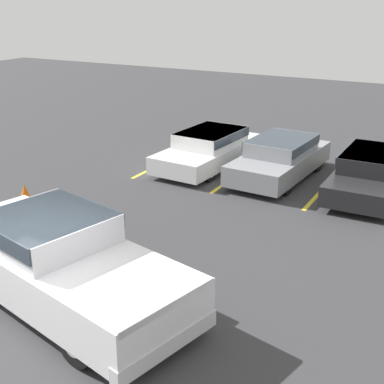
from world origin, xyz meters
TOP-DOWN VIEW (x-y plane):
  - ground_plane at (0.00, 0.00)m, footprint 60.00×60.00m
  - stall_stripe_a at (-2.80, 9.66)m, footprint 0.12×4.89m
  - stall_stripe_b at (-0.07, 9.66)m, footprint 0.12×4.89m
  - stall_stripe_c at (2.67, 9.66)m, footprint 0.12×4.89m
  - pickup_truck at (0.06, 0.78)m, footprint 5.98×3.38m
  - parked_sedan_a at (-1.29, 9.55)m, footprint 2.11×4.61m
  - parked_sedan_b at (1.17, 9.52)m, footprint 2.04×4.42m
  - parked_sedan_c at (3.94, 9.52)m, footprint 1.83×4.57m
  - traffic_cone at (-4.27, 4.20)m, footprint 0.47×0.47m

SIDE VIEW (x-z plane):
  - ground_plane at x=0.00m, z-range 0.00..0.00m
  - stall_stripe_a at x=-2.80m, z-range 0.00..0.01m
  - stall_stripe_b at x=-0.07m, z-range 0.00..0.01m
  - stall_stripe_c at x=2.67m, z-range 0.00..0.01m
  - traffic_cone at x=-4.27m, z-range -0.02..0.48m
  - parked_sedan_a at x=-1.29m, z-range 0.04..1.23m
  - parked_sedan_c at x=3.94m, z-range 0.05..1.25m
  - parked_sedan_b at x=1.17m, z-range 0.04..1.28m
  - pickup_truck at x=0.06m, z-range 0.01..1.68m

